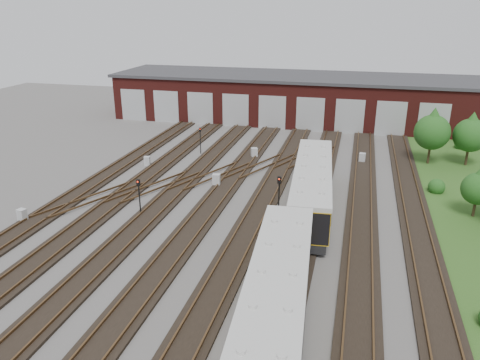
# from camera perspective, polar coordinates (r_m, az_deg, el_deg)

# --- Properties ---
(ground) EXTENTS (120.00, 120.00, 0.00)m
(ground) POSITION_cam_1_polar(r_m,az_deg,el_deg) (31.58, -4.20, -8.85)
(ground) COLOR #484543
(ground) RESTS_ON ground
(track_network) EXTENTS (30.40, 70.00, 0.33)m
(track_network) POSITION_cam_1_polar(r_m,az_deg,el_deg) (32.06, -4.16, -8.14)
(track_network) COLOR black
(track_network) RESTS_ON ground
(maintenance_shed) EXTENTS (51.00, 12.50, 6.35)m
(maintenance_shed) POSITION_cam_1_polar(r_m,az_deg,el_deg) (67.72, 6.59, 9.97)
(maintenance_shed) COLOR #4F1713
(maintenance_shed) RESTS_ON ground
(metro_train) EXTENTS (4.03, 48.04, 3.28)m
(metro_train) POSITION_cam_1_polar(r_m,az_deg,el_deg) (23.40, 4.45, -14.63)
(metro_train) COLOR black
(metro_train) RESTS_ON ground
(signal_mast_0) EXTENTS (0.26, 0.25, 2.93)m
(signal_mast_0) POSITION_cam_1_polar(r_m,az_deg,el_deg) (37.05, -12.21, -1.44)
(signal_mast_0) COLOR black
(signal_mast_0) RESTS_ON ground
(signal_mast_1) EXTENTS (0.26, 0.24, 2.95)m
(signal_mast_1) POSITION_cam_1_polar(r_m,az_deg,el_deg) (51.68, -4.87, 5.22)
(signal_mast_1) COLOR black
(signal_mast_1) RESTS_ON ground
(signal_mast_2) EXTENTS (0.25, 0.24, 2.96)m
(signal_mast_2) POSITION_cam_1_polar(r_m,az_deg,el_deg) (44.46, 7.42, 2.60)
(signal_mast_2) COLOR black
(signal_mast_2) RESTS_ON ground
(signal_mast_3) EXTENTS (0.28, 0.26, 3.42)m
(signal_mast_3) POSITION_cam_1_polar(r_m,az_deg,el_deg) (35.58, 4.78, -1.45)
(signal_mast_3) COLOR black
(signal_mast_3) RESTS_ON ground
(relay_cabinet_0) EXTENTS (0.71, 0.63, 1.02)m
(relay_cabinet_0) POSITION_cam_1_polar(r_m,az_deg,el_deg) (39.21, -25.01, -3.93)
(relay_cabinet_0) COLOR #B0B3B5
(relay_cabinet_0) RESTS_ON ground
(relay_cabinet_1) EXTENTS (0.68, 0.61, 0.96)m
(relay_cabinet_1) POSITION_cam_1_polar(r_m,az_deg,el_deg) (48.91, -11.26, 2.28)
(relay_cabinet_1) COLOR #B0B3B5
(relay_cabinet_1) RESTS_ON ground
(relay_cabinet_2) EXTENTS (0.74, 0.64, 1.13)m
(relay_cabinet_2) POSITION_cam_1_polar(r_m,az_deg,el_deg) (42.49, -2.89, -0.02)
(relay_cabinet_2) COLOR #B0B3B5
(relay_cabinet_2) RESTS_ON ground
(relay_cabinet_3) EXTENTS (0.82, 0.77, 1.09)m
(relay_cabinet_3) POSITION_cam_1_polar(r_m,az_deg,el_deg) (50.47, 1.75, 3.33)
(relay_cabinet_3) COLOR #B0B3B5
(relay_cabinet_3) RESTS_ON ground
(relay_cabinet_4) EXTENTS (0.68, 0.59, 1.04)m
(relay_cabinet_4) POSITION_cam_1_polar(r_m,az_deg,el_deg) (50.45, 14.67, 2.62)
(relay_cabinet_4) COLOR #B0B3B5
(relay_cabinet_4) RESTS_ON ground
(tree_0) EXTENTS (3.57, 3.57, 5.92)m
(tree_0) POSITION_cam_1_polar(r_m,az_deg,el_deg) (51.43, 22.44, 5.87)
(tree_0) COLOR #362918
(tree_0) RESTS_ON ground
(tree_1) EXTENTS (3.38, 3.38, 5.60)m
(tree_1) POSITION_cam_1_polar(r_m,az_deg,el_deg) (52.55, 26.36, 5.34)
(tree_1) COLOR #362918
(tree_1) RESTS_ON ground
(tree_3) EXTENTS (2.49, 2.49, 4.13)m
(tree_3) POSITION_cam_1_polar(r_m,az_deg,el_deg) (39.89, 27.09, -0.55)
(tree_3) COLOR #362918
(tree_3) RESTS_ON ground
(bush_1) EXTENTS (1.45, 1.45, 1.45)m
(bush_1) POSITION_cam_1_polar(r_m,az_deg,el_deg) (44.42, 22.87, -0.53)
(bush_1) COLOR #164012
(bush_1) RESTS_ON ground
(bush_2) EXTENTS (1.22, 1.22, 1.22)m
(bush_2) POSITION_cam_1_polar(r_m,az_deg,el_deg) (59.28, 25.27, 4.03)
(bush_2) COLOR #164012
(bush_2) RESTS_ON ground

